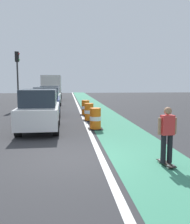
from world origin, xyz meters
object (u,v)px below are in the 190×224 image
Objects in this scene: parked_suv_nearest at (40,110)px; pedestrian_crossing at (26,97)px; traffic_barrel_front at (95,119)px; traffic_barrel_mid at (89,112)px; parked_suv_third at (50,96)px; delivery_truck_down_block at (52,86)px; traffic_light_corner at (17,70)px; parked_suv_second at (47,101)px; skateboarder_on_lane at (167,134)px; traffic_barrel_back at (85,108)px.

parked_suv_nearest reaches higher than pedestrian_crossing.
traffic_barrel_front is 2.90m from traffic_barrel_mid.
parked_suv_nearest and parked_suv_third have the same top height.
delivery_truck_down_block is (-0.64, 21.07, 0.81)m from parked_suv_nearest.
parked_suv_second is at bearing -59.69° from traffic_light_corner.
traffic_barrel_front is (2.77, -0.06, -0.50)m from parked_suv_nearest.
traffic_barrel_mid is 12.91m from pedestrian_crossing.
traffic_light_corner is at bearing 120.31° from parked_suv_second.
traffic_barrel_front is (2.89, -5.87, -0.50)m from parked_suv_second.
traffic_barrel_front is 0.14× the size of delivery_truck_down_block.
delivery_truck_down_block reaches higher than parked_suv_second.
skateboarder_on_lane is at bearing -75.98° from parked_suv_third.
traffic_barrel_back is at bearing -78.01° from delivery_truck_down_block.
pedestrian_crossing is (-5.74, 14.50, 0.33)m from traffic_barrel_front.
parked_suv_third is at bearing -41.94° from pedestrian_crossing.
parked_suv_nearest reaches higher than traffic_barrel_mid.
traffic_barrel_mid is at bearing -54.27° from traffic_light_corner.
traffic_barrel_back is 0.14× the size of delivery_truck_down_block.
traffic_light_corner reaches higher than parked_suv_third.
traffic_light_corner is (-2.95, 5.04, 2.47)m from parked_suv_second.
skateboarder_on_lane reaches higher than traffic_barrel_mid.
parked_suv_nearest is 1.00× the size of parked_suv_second.
parked_suv_second is at bearing 133.46° from traffic_barrel_mid.
traffic_barrel_back is 0.68× the size of pedestrian_crossing.
traffic_barrel_back is (-0.11, 5.60, 0.00)m from traffic_barrel_front.
traffic_light_corner reaches higher than pedestrian_crossing.
parked_suv_nearest is 0.61× the size of delivery_truck_down_block.
traffic_barrel_mid is at bearing 91.56° from traffic_barrel_front.
skateboarder_on_lane is 0.36× the size of parked_suv_nearest.
pedestrian_crossing is (-5.66, 11.60, 0.33)m from traffic_barrel_mid.
parked_suv_second is 6.22m from parked_suv_third.
parked_suv_nearest is 6.16m from traffic_barrel_back.
parked_suv_second and parked_suv_third have the same top height.
parked_suv_nearest is at bearing -88.73° from parked_suv_second.
traffic_barrel_front is 1.00× the size of traffic_barrel_mid.
parked_suv_second is 9.09m from pedestrian_crossing.
traffic_barrel_front is (-1.41, 5.78, -0.38)m from skateboarder_on_lane.
traffic_light_corner is at bearing 118.17° from traffic_barrel_front.
parked_suv_second is 4.27× the size of traffic_barrel_back.
parked_suv_nearest is at bearing -88.67° from parked_suv_third.
traffic_light_corner reaches higher than traffic_barrel_back.
traffic_barrel_front is 0.21× the size of traffic_light_corner.
traffic_light_corner reaches higher than skateboarder_on_lane.
traffic_barrel_front and traffic_barrel_back have the same top height.
skateboarder_on_lane is 0.33× the size of traffic_light_corner.
parked_suv_nearest is (-4.18, 5.85, 0.12)m from skateboarder_on_lane.
parked_suv_second is at bearing -88.07° from delivery_truck_down_block.
parked_suv_nearest is at bearing -133.49° from traffic_barrel_mid.
parked_suv_nearest reaches higher than skateboarder_on_lane.
traffic_barrel_front is (3.05, -12.08, -0.50)m from parked_suv_third.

